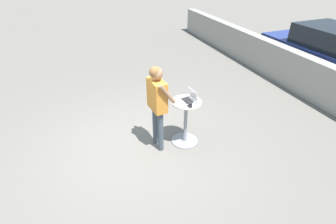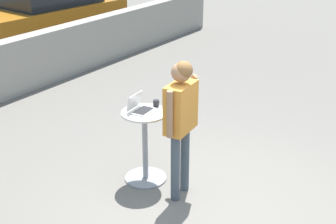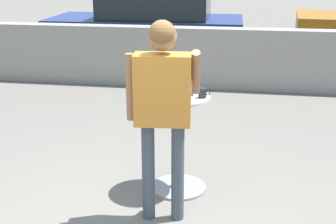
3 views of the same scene
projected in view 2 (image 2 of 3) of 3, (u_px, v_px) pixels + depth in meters
name	position (u px, v px, depth m)	size (l,w,h in m)	color
ground_plane	(204.00, 208.00, 5.57)	(50.00, 50.00, 0.00)	slate
cafe_table	(145.00, 145.00, 5.97)	(0.58, 0.58, 0.96)	gray
laptop	(140.00, 107.00, 5.80)	(0.32, 0.28, 0.22)	silver
coffee_mug	(156.00, 103.00, 5.93)	(0.11, 0.08, 0.09)	#232328
standing_person	(181.00, 112.00, 5.39)	(0.60, 0.41, 1.73)	#424C56
parked_car_further_down	(46.00, 16.00, 11.64)	(4.21, 2.18, 1.61)	#B76B19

